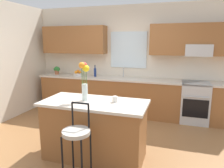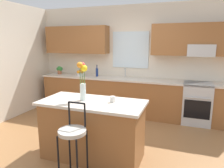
# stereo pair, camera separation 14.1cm
# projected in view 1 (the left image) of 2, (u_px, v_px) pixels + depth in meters

# --- Properties ---
(ground_plane) EXTENTS (14.00, 14.00, 0.00)m
(ground_plane) POSITION_uv_depth(u_px,v_px,m) (101.00, 144.00, 3.72)
(ground_plane) COLOR olive
(back_wall_assembly) EXTENTS (5.60, 0.50, 2.70)m
(back_wall_assembly) POSITION_uv_depth(u_px,v_px,m) (130.00, 54.00, 5.25)
(back_wall_assembly) COLOR beige
(back_wall_assembly) RESTS_ON ground
(counter_run) EXTENTS (4.56, 0.64, 0.92)m
(counter_run) POSITION_uv_depth(u_px,v_px,m) (125.00, 96.00, 5.21)
(counter_run) COLOR brown
(counter_run) RESTS_ON ground
(sink_faucet) EXTENTS (0.02, 0.13, 0.23)m
(sink_faucet) POSITION_uv_depth(u_px,v_px,m) (123.00, 72.00, 5.25)
(sink_faucet) COLOR #B7BABC
(sink_faucet) RESTS_ON counter_run
(oven_range) EXTENTS (0.60, 0.64, 0.92)m
(oven_range) POSITION_uv_depth(u_px,v_px,m) (195.00, 102.00, 4.69)
(oven_range) COLOR #B7BABC
(oven_range) RESTS_ON ground
(kitchen_island) EXTENTS (1.60, 0.76, 0.92)m
(kitchen_island) POSITION_uv_depth(u_px,v_px,m) (95.00, 130.00, 3.22)
(kitchen_island) COLOR brown
(kitchen_island) RESTS_ON ground
(bar_stool_near) EXTENTS (0.36, 0.36, 1.04)m
(bar_stool_near) POSITION_uv_depth(u_px,v_px,m) (77.00, 136.00, 2.63)
(bar_stool_near) COLOR black
(bar_stool_near) RESTS_ON ground
(flower_vase) EXTENTS (0.15, 0.14, 0.59)m
(flower_vase) POSITION_uv_depth(u_px,v_px,m) (84.00, 77.00, 3.12)
(flower_vase) COLOR silver
(flower_vase) RESTS_ON kitchen_island
(mug_ceramic) EXTENTS (0.08, 0.08, 0.09)m
(mug_ceramic) POSITION_uv_depth(u_px,v_px,m) (115.00, 99.00, 3.09)
(mug_ceramic) COLOR silver
(mug_ceramic) RESTS_ON kitchen_island
(fruit_bowl_oranges) EXTENTS (0.24, 0.24, 0.16)m
(fruit_bowl_oranges) POSITION_uv_depth(u_px,v_px,m) (78.00, 73.00, 5.49)
(fruit_bowl_oranges) COLOR silver
(fruit_bowl_oranges) RESTS_ON counter_run
(bottle_olive_oil) EXTENTS (0.06, 0.06, 0.30)m
(bottle_olive_oil) POSITION_uv_depth(u_px,v_px,m) (95.00, 72.00, 5.33)
(bottle_olive_oil) COLOR navy
(bottle_olive_oil) RESTS_ON counter_run
(potted_plant_small) EXTENTS (0.19, 0.13, 0.22)m
(potted_plant_small) POSITION_uv_depth(u_px,v_px,m) (57.00, 70.00, 5.67)
(potted_plant_small) COLOR #9E5B3D
(potted_plant_small) RESTS_ON counter_run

